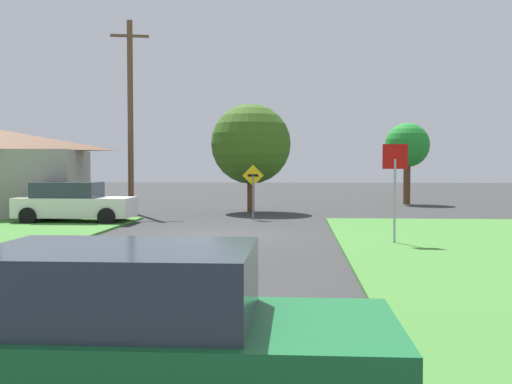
# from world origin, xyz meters

# --- Properties ---
(ground_plane) EXTENTS (120.00, 120.00, 0.00)m
(ground_plane) POSITION_xyz_m (0.00, 0.00, 0.00)
(ground_plane) COLOR #333333
(lane_stripe_center) EXTENTS (0.20, 14.00, 0.01)m
(lane_stripe_center) POSITION_xyz_m (0.00, -8.00, 0.01)
(lane_stripe_center) COLOR yellow
(lane_stripe_center) RESTS_ON ground
(stop_sign) EXTENTS (0.71, 0.07, 2.89)m
(stop_sign) POSITION_xyz_m (5.44, -1.94, 2.01)
(stop_sign) COLOR #9EA0A8
(stop_sign) RESTS_ON ground
(parked_car_near_building) EXTENTS (4.49, 2.02, 1.62)m
(parked_car_near_building) POSITION_xyz_m (-6.13, 3.94, 0.81)
(parked_car_near_building) COLOR white
(parked_car_near_building) RESTS_ON ground
(car_behind_on_main_road) EXTENTS (4.05, 2.00, 1.62)m
(car_behind_on_main_road) POSITION_xyz_m (1.40, -14.63, 0.80)
(car_behind_on_main_road) COLOR #196B33
(car_behind_on_main_road) RESTS_ON ground
(utility_pole_mid) EXTENTS (1.78, 0.50, 9.12)m
(utility_pole_mid) POSITION_xyz_m (-5.25, 9.16, 4.70)
(utility_pole_mid) COLOR brown
(utility_pole_mid) RESTS_ON ground
(direction_sign) EXTENTS (0.90, 0.10, 2.31)m
(direction_sign) POSITION_xyz_m (0.81, 6.12, 1.43)
(direction_sign) COLOR slate
(direction_sign) RESTS_ON ground
(oak_tree_left) EXTENTS (3.86, 3.86, 5.24)m
(oak_tree_left) POSITION_xyz_m (0.42, 10.04, 3.30)
(oak_tree_left) COLOR brown
(oak_tree_left) RESTS_ON ground
(pine_tree_center) EXTENTS (2.58, 2.58, 4.74)m
(pine_tree_center) POSITION_xyz_m (9.06, 16.69, 3.41)
(pine_tree_center) COLOR brown
(pine_tree_center) RESTS_ON ground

